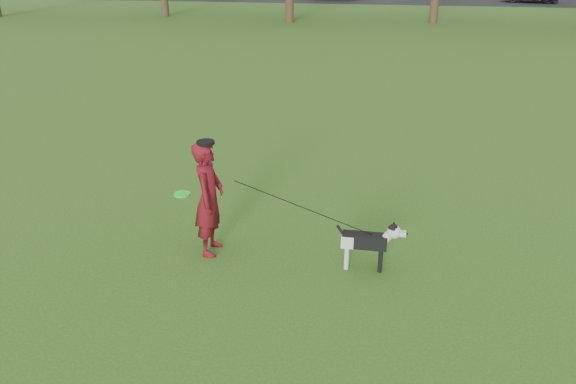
# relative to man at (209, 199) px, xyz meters

# --- Properties ---
(ground) EXTENTS (120.00, 120.00, 0.00)m
(ground) POSITION_rel_man_xyz_m (0.70, 0.26, -0.83)
(ground) COLOR #285116
(ground) RESTS_ON ground
(road) EXTENTS (120.00, 7.00, 0.02)m
(road) POSITION_rel_man_xyz_m (0.70, 40.26, -0.82)
(road) COLOR black
(road) RESTS_ON ground
(man) EXTENTS (0.42, 0.62, 1.67)m
(man) POSITION_rel_man_xyz_m (0.00, 0.00, 0.00)
(man) COLOR #530B19
(man) RESTS_ON ground
(dog) EXTENTS (0.95, 0.19, 0.72)m
(dog) POSITION_rel_man_xyz_m (2.25, -0.09, -0.39)
(dog) COLOR black
(dog) RESTS_ON ground
(man_held_items) EXTENTS (2.88, 0.28, 1.19)m
(man_held_items) POSITION_rel_man_xyz_m (1.29, -0.07, 0.02)
(man_held_items) COLOR #20FF28
(man_held_items) RESTS_ON ground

